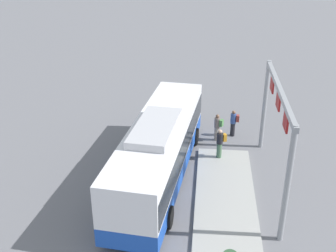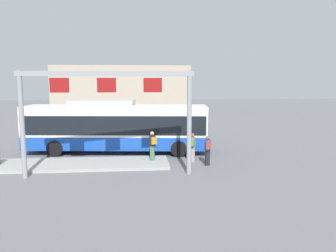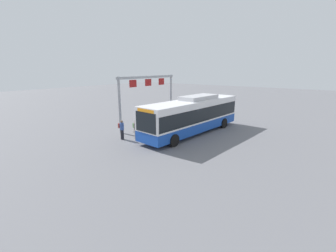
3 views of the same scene
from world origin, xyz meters
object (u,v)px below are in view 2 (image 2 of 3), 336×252
bus_main (116,125)px  person_boarding (208,150)px  person_waiting_near (192,147)px  person_waiting_mid (152,145)px

bus_main → person_boarding: size_ratio=7.17×
person_waiting_near → person_waiting_mid: bearing=115.1°
bus_main → person_waiting_mid: bus_main is taller
bus_main → person_boarding: (5.26, -3.89, -0.92)m
person_boarding → person_waiting_near: (-0.69, 0.97, 0.00)m
bus_main → person_waiting_near: bus_main is taller
person_boarding → person_waiting_near: size_ratio=1.00×
bus_main → person_waiting_near: size_ratio=7.17×
person_boarding → person_waiting_mid: (-3.04, 0.86, 0.16)m
person_waiting_near → person_waiting_mid: person_waiting_mid is taller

